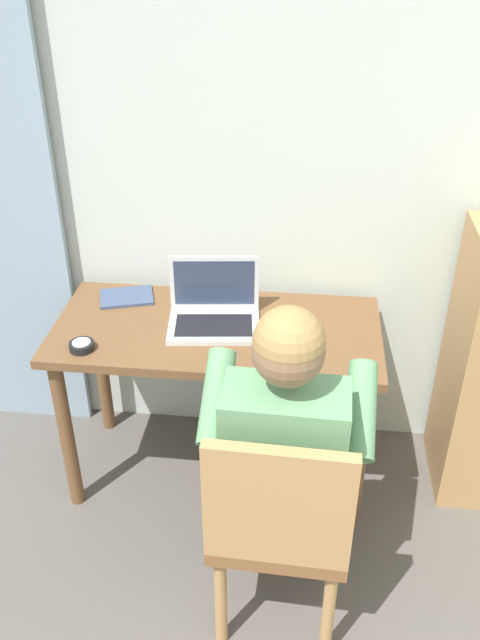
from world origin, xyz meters
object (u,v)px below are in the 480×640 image
object	(u,v)px
desk	(217,352)
chair	(279,521)
computer_mouse	(303,329)
person_seated	(286,435)
laptop	(214,311)
desk_clock	(82,346)
notebook_pad	(127,297)

from	to	relation	value
desk	chair	distance (m)	0.76
computer_mouse	person_seated	bearing A→B (deg)	-98.06
chair	person_seated	distance (m)	0.26
chair	laptop	bearing A→B (deg)	112.35
desk	chair	bearing A→B (deg)	-67.61
desk	desk_clock	distance (m)	0.52
chair	desk_clock	bearing A→B (deg)	146.36
chair	computer_mouse	bearing A→B (deg)	86.78
chair	laptop	world-z (taller)	laptop
person_seated	notebook_pad	world-z (taller)	person_seated
laptop	computer_mouse	distance (m)	0.34
desk_clock	laptop	bearing A→B (deg)	27.76
chair	desk_clock	xyz separation A→B (m)	(-0.74, 0.49, 0.25)
desk	computer_mouse	distance (m)	0.35
computer_mouse	desk_clock	world-z (taller)	computer_mouse
person_seated	computer_mouse	size ratio (longest dim) A/B	12.06
computer_mouse	notebook_pad	distance (m)	0.74
desk	person_seated	world-z (taller)	person_seated
chair	laptop	distance (m)	0.84
chair	notebook_pad	xyz separation A→B (m)	(-0.68, 0.87, 0.24)
laptop	desk_clock	world-z (taller)	laptop
chair	desk	bearing A→B (deg)	112.39
desk_clock	desk	bearing A→B (deg)	23.54
computer_mouse	desk_clock	bearing A→B (deg)	-170.14
person_seated	desk_clock	bearing A→B (deg)	157.41
chair	person_seated	size ratio (longest dim) A/B	0.74
chair	computer_mouse	world-z (taller)	chair
chair	desk_clock	world-z (taller)	chair
desk	laptop	world-z (taller)	laptop
person_seated	notebook_pad	xyz separation A→B (m)	(-0.68, 0.69, 0.06)
chair	person_seated	xyz separation A→B (m)	(0.01, 0.18, 0.18)
desk_clock	notebook_pad	size ratio (longest dim) A/B	0.43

